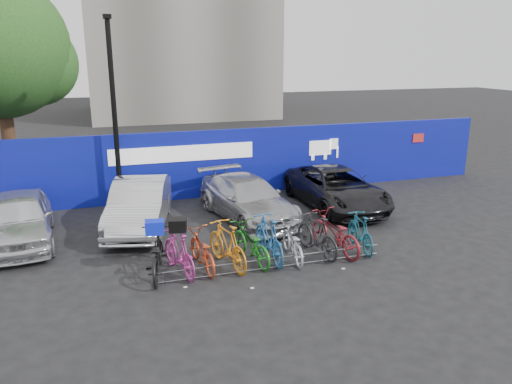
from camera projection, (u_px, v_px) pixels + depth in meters
name	position (u px, v px, depth m)	size (l,w,h in m)	color
ground	(266.00, 259.00, 12.54)	(100.00, 100.00, 0.00)	black
hoarding	(211.00, 164.00, 17.71)	(22.00, 0.18, 2.40)	navy
tree	(4.00, 51.00, 18.36)	(5.40, 5.20, 7.80)	#382314
lamppost	(114.00, 110.00, 15.65)	(0.25, 0.50, 6.11)	black
bike_rack	(274.00, 263.00, 11.94)	(5.60, 0.03, 0.30)	#595B60
car_0	(20.00, 219.00, 13.43)	(1.65, 4.10, 1.40)	silver
car_1	(140.00, 205.00, 14.61)	(1.51, 4.32, 1.42)	#AEAFB3
car_2	(247.00, 199.00, 15.44)	(1.82, 4.48, 1.30)	#A1A1A6
car_3	(336.00, 188.00, 16.61)	(2.18, 4.72, 1.31)	black
bike_0	(156.00, 255.00, 11.51)	(0.69, 1.99, 1.04)	black
bike_1	(179.00, 252.00, 11.64)	(0.50, 1.76, 1.06)	#C63597
bike_2	(202.00, 250.00, 11.91)	(0.62, 1.78, 0.93)	#B43F1E
bike_3	(227.00, 245.00, 11.98)	(0.53, 1.88, 1.13)	orange
bike_4	(251.00, 244.00, 12.28)	(0.64, 1.84, 0.97)	#1C781E
bike_5	(269.00, 238.00, 12.38)	(0.54, 1.90, 1.14)	#2561A6
bike_6	(292.00, 243.00, 12.44)	(0.59, 1.70, 0.89)	#ACADB5
bike_7	(317.00, 235.00, 12.70)	(0.51, 1.79, 1.07)	#252528
bike_8	(335.00, 233.00, 12.87)	(0.70, 2.00, 1.05)	maroon
bike_9	(360.00, 232.00, 13.02)	(0.47, 1.65, 0.99)	#13566A
cargo_crate	(155.00, 227.00, 11.32)	(0.43, 0.33, 0.31)	#0D1ED1
cargo_topcase	(178.00, 225.00, 11.46)	(0.40, 0.35, 0.29)	black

